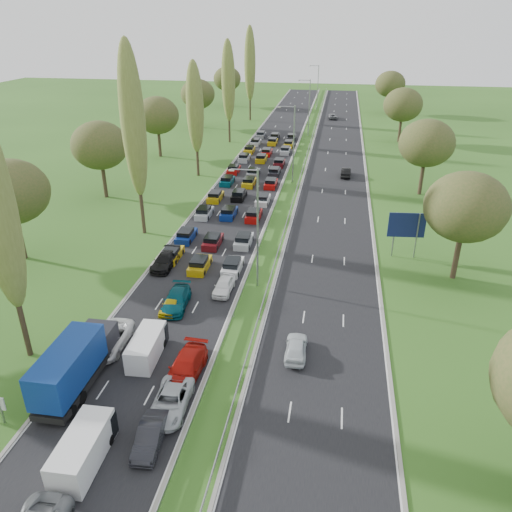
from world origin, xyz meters
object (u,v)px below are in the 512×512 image
at_px(direction_sign, 407,227).
at_px(white_van_rear, 148,345).
at_px(blue_lorry, 76,363).
at_px(near_car_3, 165,261).
at_px(white_van_front, 85,447).
at_px(near_car_2, 110,339).

bearing_deg(direction_sign, white_van_rear, -134.60).
bearing_deg(blue_lorry, near_car_3, 89.72).
distance_m(near_car_3, white_van_front, 25.80).
xyz_separation_m(near_car_2, near_car_3, (-0.32, 14.49, -0.04)).
bearing_deg(near_car_3, white_van_front, -80.51).
bearing_deg(white_van_front, blue_lorry, 118.95).
relative_size(near_car_3, direction_sign, 0.96).
xyz_separation_m(near_car_2, white_van_front, (3.41, -11.03, 0.30)).
bearing_deg(white_van_front, near_car_2, 105.74).
distance_m(near_car_2, near_car_3, 14.50).
bearing_deg(white_van_front, white_van_rear, 88.45).
xyz_separation_m(white_van_rear, direction_sign, (21.56, 21.86, 2.56)).
relative_size(near_car_3, white_van_front, 0.95).
bearing_deg(white_van_rear, white_van_front, -92.65).
distance_m(near_car_2, direction_sign, 32.92).
distance_m(near_car_3, blue_lorry, 19.28).
xyz_separation_m(near_car_2, direction_sign, (24.99, 21.24, 2.79)).
relative_size(near_car_2, near_car_3, 1.10).
xyz_separation_m(white_van_front, direction_sign, (21.58, 32.27, 2.48)).
bearing_deg(blue_lorry, white_van_front, -60.04).
xyz_separation_m(blue_lorry, white_van_front, (3.68, -6.29, -0.89)).
bearing_deg(white_van_front, direction_sign, 54.81).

